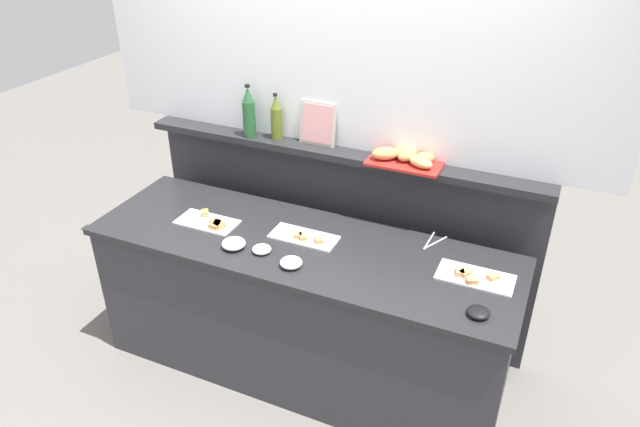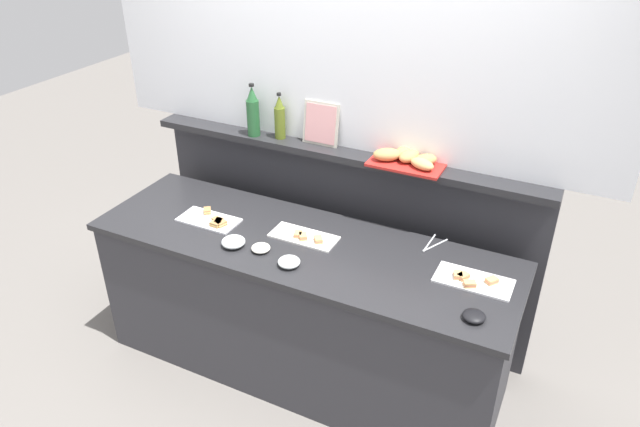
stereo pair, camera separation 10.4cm
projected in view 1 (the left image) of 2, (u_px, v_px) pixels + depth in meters
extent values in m
plane|color=slate|center=(341.00, 308.00, 4.07)|extent=(12.00, 12.00, 0.00)
cube|color=#2D2D33|center=(302.00, 311.00, 3.38)|extent=(2.30, 0.70, 0.85)
cube|color=#232326|center=(301.00, 246.00, 3.16)|extent=(2.34, 0.74, 0.03)
cube|color=#2D2D33|center=(339.00, 238.00, 3.73)|extent=(2.42, 0.08, 1.20)
cube|color=#232326|center=(338.00, 151.00, 3.38)|extent=(2.42, 0.22, 0.04)
cube|color=white|center=(345.00, 23.00, 3.09)|extent=(3.02, 0.08, 1.36)
cube|color=silver|center=(207.00, 222.00, 3.33)|extent=(0.35, 0.18, 0.01)
cube|color=#AD7A47|center=(216.00, 223.00, 3.30)|extent=(0.06, 0.05, 0.01)
cube|color=#E5C666|center=(216.00, 222.00, 3.30)|extent=(0.06, 0.05, 0.01)
cube|color=#AD7A47|center=(216.00, 221.00, 3.29)|extent=(0.06, 0.05, 0.01)
cube|color=#AD7A47|center=(220.00, 227.00, 3.27)|extent=(0.06, 0.07, 0.01)
cube|color=#E5C666|center=(220.00, 226.00, 3.27)|extent=(0.06, 0.07, 0.01)
cube|color=#AD7A47|center=(220.00, 224.00, 3.26)|extent=(0.06, 0.07, 0.01)
cube|color=#AD7A47|center=(205.00, 214.00, 3.39)|extent=(0.07, 0.07, 0.01)
cube|color=#E5C666|center=(205.00, 213.00, 3.39)|extent=(0.07, 0.07, 0.01)
cube|color=#AD7A47|center=(205.00, 212.00, 3.38)|extent=(0.07, 0.07, 0.01)
cube|color=#AD7A47|center=(214.00, 227.00, 3.26)|extent=(0.06, 0.04, 0.01)
cube|color=#E5C666|center=(214.00, 226.00, 3.26)|extent=(0.06, 0.04, 0.01)
cube|color=#AD7A47|center=(214.00, 225.00, 3.26)|extent=(0.06, 0.04, 0.01)
cube|color=#AD7A47|center=(218.00, 225.00, 3.29)|extent=(0.05, 0.07, 0.01)
cube|color=#E5C666|center=(217.00, 224.00, 3.28)|extent=(0.05, 0.07, 0.01)
cube|color=#AD7A47|center=(217.00, 222.00, 3.28)|extent=(0.05, 0.07, 0.01)
cube|color=white|center=(475.00, 277.00, 2.88)|extent=(0.37, 0.18, 0.01)
cube|color=tan|center=(493.00, 278.00, 2.86)|extent=(0.07, 0.07, 0.01)
cube|color=#D1664C|center=(493.00, 277.00, 2.85)|extent=(0.07, 0.07, 0.01)
cube|color=tan|center=(494.00, 275.00, 2.85)|extent=(0.07, 0.07, 0.01)
cube|color=tan|center=(472.00, 282.00, 2.83)|extent=(0.07, 0.06, 0.01)
cube|color=#D1664C|center=(472.00, 280.00, 2.83)|extent=(0.07, 0.06, 0.01)
cube|color=tan|center=(472.00, 279.00, 2.82)|extent=(0.07, 0.06, 0.01)
cube|color=tan|center=(460.00, 273.00, 2.89)|extent=(0.06, 0.07, 0.01)
cube|color=#D1664C|center=(460.00, 272.00, 2.89)|extent=(0.06, 0.07, 0.01)
cube|color=tan|center=(460.00, 271.00, 2.88)|extent=(0.06, 0.07, 0.01)
cube|color=tan|center=(465.00, 274.00, 2.88)|extent=(0.06, 0.07, 0.01)
cube|color=#D1664C|center=(465.00, 273.00, 2.88)|extent=(0.06, 0.07, 0.01)
cube|color=tan|center=(465.00, 272.00, 2.88)|extent=(0.06, 0.07, 0.01)
cube|color=white|center=(304.00, 237.00, 3.20)|extent=(0.37, 0.16, 0.01)
cube|color=tan|center=(304.00, 238.00, 3.17)|extent=(0.06, 0.07, 0.01)
cube|color=#D1664C|center=(304.00, 237.00, 3.17)|extent=(0.06, 0.07, 0.01)
cube|color=tan|center=(304.00, 236.00, 3.16)|extent=(0.06, 0.07, 0.01)
cube|color=tan|center=(298.00, 236.00, 3.19)|extent=(0.06, 0.07, 0.01)
cube|color=#D1664C|center=(298.00, 234.00, 3.19)|extent=(0.06, 0.07, 0.01)
cube|color=tan|center=(298.00, 233.00, 3.18)|extent=(0.06, 0.07, 0.01)
cube|color=tan|center=(319.00, 241.00, 3.15)|extent=(0.07, 0.07, 0.01)
cube|color=#D1664C|center=(319.00, 240.00, 3.14)|extent=(0.07, 0.07, 0.01)
cube|color=tan|center=(319.00, 238.00, 3.14)|extent=(0.07, 0.07, 0.01)
ellipsoid|color=silver|center=(291.00, 262.00, 2.96)|extent=(0.11, 0.11, 0.05)
ellipsoid|color=#F28C4C|center=(291.00, 264.00, 2.96)|extent=(0.09, 0.09, 0.03)
ellipsoid|color=silver|center=(234.00, 244.00, 3.10)|extent=(0.13, 0.13, 0.05)
ellipsoid|color=#E5CC66|center=(234.00, 245.00, 3.11)|extent=(0.10, 0.10, 0.03)
ellipsoid|color=black|center=(478.00, 312.00, 2.63)|extent=(0.10, 0.10, 0.04)
ellipsoid|color=silver|center=(262.00, 249.00, 3.07)|extent=(0.10, 0.10, 0.04)
cylinder|color=#B7BABF|center=(429.00, 240.00, 3.17)|extent=(0.02, 0.18, 0.01)
cylinder|color=#B7BABF|center=(435.00, 243.00, 3.15)|extent=(0.09, 0.17, 0.01)
sphere|color=#B7BABF|center=(424.00, 249.00, 3.10)|extent=(0.01, 0.01, 0.01)
cylinder|color=#23562D|center=(249.00, 119.00, 3.47)|extent=(0.08, 0.08, 0.22)
cone|color=#23562D|center=(248.00, 94.00, 3.39)|extent=(0.06, 0.06, 0.08)
cylinder|color=black|center=(247.00, 86.00, 3.37)|extent=(0.03, 0.03, 0.02)
cylinder|color=#56661E|center=(276.00, 124.00, 3.44)|extent=(0.06, 0.06, 0.19)
cone|color=#56661E|center=(275.00, 102.00, 3.38)|extent=(0.05, 0.05, 0.07)
cylinder|color=black|center=(275.00, 95.00, 3.36)|extent=(0.03, 0.03, 0.02)
cube|color=#B2231E|center=(406.00, 161.00, 3.20)|extent=(0.40, 0.26, 0.02)
ellipsoid|color=#B7844C|center=(385.00, 153.00, 3.19)|extent=(0.18, 0.16, 0.07)
ellipsoid|color=#B7844C|center=(424.00, 158.00, 3.14)|extent=(0.15, 0.15, 0.06)
ellipsoid|color=tan|center=(421.00, 162.00, 3.10)|extent=(0.16, 0.12, 0.05)
ellipsoid|color=#B7844C|center=(407.00, 155.00, 3.18)|extent=(0.13, 0.16, 0.06)
ellipsoid|color=#B7844C|center=(402.00, 151.00, 3.23)|extent=(0.11, 0.14, 0.06)
cube|color=#B2AD9E|center=(318.00, 124.00, 3.36)|extent=(0.22, 0.05, 0.25)
cube|color=#CC8C8C|center=(317.00, 124.00, 3.35)|extent=(0.19, 0.04, 0.22)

